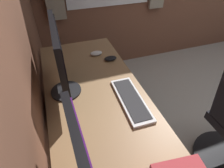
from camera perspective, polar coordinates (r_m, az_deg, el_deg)
desk at (r=1.17m, az=-2.37°, el=-11.65°), size 1.91×0.64×0.73m
drawer_pedestal at (r=1.54m, az=-5.56°, el=-12.85°), size 0.40×0.51×0.69m
monitor_primary at (r=1.14m, az=-15.74°, el=7.70°), size 0.52×0.20×0.46m
keyboard_main at (r=1.19m, az=5.87°, el=-4.77°), size 0.42×0.15×0.02m
mouse_main at (r=1.56m, az=-0.48°, el=7.85°), size 0.06×0.10×0.03m
mouse_spare at (r=1.63m, az=-4.87°, el=9.39°), size 0.06×0.10×0.03m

